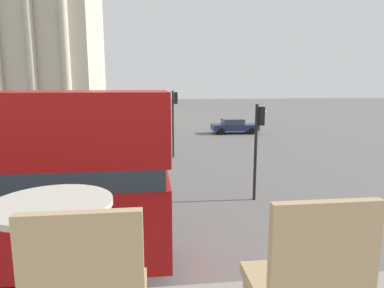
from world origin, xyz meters
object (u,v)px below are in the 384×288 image
Objects in this scene: car_white at (28,149)px; traffic_light_near at (258,138)px; cafe_dining_table at (54,238)px; pedestrian_blue at (79,135)px; pedestrian_red at (146,130)px; plaza_building_left at (6,41)px; car_navy at (234,126)px; cafe_chair_1 at (307,287)px; traffic_light_mid at (174,114)px.

traffic_light_near is at bearing 69.16° from car_white.
pedestrian_blue is (-4.53, 22.74, -2.80)m from cafe_dining_table.
pedestrian_red is at bearing 146.15° from car_white.
plaza_building_left is 31.27m from car_white.
cafe_dining_table is 0.17× the size of car_white.
pedestrian_red is 5.18m from pedestrian_blue.
car_navy is (8.08, 28.76, -3.04)m from cafe_dining_table.
car_white is 1.00× the size of car_navy.
car_white is (-7.85, 19.64, -3.02)m from cafe_chair_1.
plaza_building_left is at bearing 110.94° from cafe_dining_table.
plaza_building_left is at bearing 125.56° from traffic_light_mid.
car_navy is at bearing 70.39° from cafe_chair_1.
pedestrian_blue is (-4.65, -2.29, -0.01)m from pedestrian_red.
cafe_chair_1 is 51.40m from plaza_building_left.
plaza_building_left reaches higher than traffic_light_mid.
cafe_chair_1 is 0.04× the size of plaza_building_left.
cafe_chair_1 is 0.55× the size of pedestrian_red.
pedestrian_red is at bearing 107.34° from traffic_light_near.
traffic_light_mid is at bearing -54.44° from plaza_building_left.
traffic_light_near is 14.13m from car_white.
traffic_light_mid is (19.83, -27.74, -7.30)m from plaza_building_left.
cafe_dining_table is 0.80× the size of cafe_chair_1.
traffic_light_near reaches higher than pedestrian_blue.
pedestrian_red is at bearing 89.73° from cafe_dining_table.
cafe_chair_1 is 11.93m from traffic_light_near.
traffic_light_near is 14.96m from pedestrian_red.
car_navy is 2.56× the size of pedestrian_blue.
traffic_light_mid reaches higher than car_navy.
car_navy is 8.80m from pedestrian_red.
car_white is at bearing 179.77° from traffic_light_mid.
pedestrian_blue is at bearing 97.39° from cafe_chair_1.
car_navy is at bearing -34.78° from plaza_building_left.
car_white is 4.26m from pedestrian_blue.
car_navy is (26.00, -18.05, -9.26)m from plaza_building_left.
traffic_light_near is (22.47, -36.00, -7.51)m from plaza_building_left.
plaza_building_left reaches higher than traffic_light_near.
traffic_light_near is at bearing -106.66° from pedestrian_red.
traffic_light_near is at bearing 142.95° from car_navy.
pedestrian_blue is at bearing 150.40° from traffic_light_mid.
car_white is 2.56× the size of pedestrian_blue.
car_white is (11.17, -27.70, -9.26)m from plaza_building_left.
cafe_chair_1 is at bearing -121.80° from pedestrian_red.
cafe_chair_1 is at bearing -68.12° from plaza_building_left.
cafe_dining_table reaches higher than pedestrian_red.
cafe_dining_table is at bearing -95.73° from traffic_light_mid.
traffic_light_near is at bearing -58.02° from plaza_building_left.
cafe_dining_table is at bearing 148.14° from cafe_chair_1.
car_white is 2.53× the size of pedestrian_red.
traffic_light_mid reaches higher than car_white.
plaza_building_left reaches higher than car_white.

